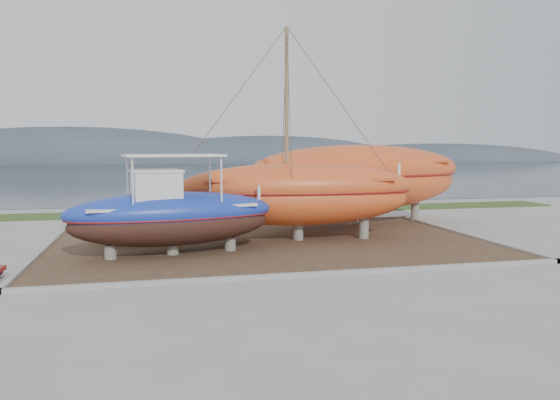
{
  "coord_description": "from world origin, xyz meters",
  "views": [
    {
      "loc": [
        -4.77,
        -18.41,
        4.12
      ],
      "look_at": [
        0.4,
        4.0,
        1.86
      ],
      "focal_mm": 35.0,
      "sensor_mm": 36.0,
      "label": 1
    }
  ],
  "objects": [
    {
      "name": "sea",
      "position": [
        0.0,
        70.0,
        0.0
      ],
      "size": [
        260.0,
        100.0,
        0.04
      ],
      "primitive_type": null,
      "color": "#17242F",
      "rests_on": "ground"
    },
    {
      "name": "orange_sailboat",
      "position": [
        1.29,
        4.32,
        4.6
      ],
      "size": [
        10.45,
        3.88,
        9.08
      ],
      "primitive_type": null,
      "rotation": [
        0.0,
        0.0,
        -0.09
      ],
      "color": "#CB4C1F",
      "rests_on": "dirt_patch"
    },
    {
      "name": "grass_strip",
      "position": [
        0.0,
        15.5,
        0.04
      ],
      "size": [
        44.0,
        3.0,
        0.08
      ],
      "primitive_type": "cube",
      "color": "#284219",
      "rests_on": "ground"
    },
    {
      "name": "dirt_patch",
      "position": [
        0.0,
        4.0,
        0.03
      ],
      "size": [
        18.0,
        12.0,
        0.06
      ],
      "primitive_type": "cube",
      "color": "#422D1E",
      "rests_on": "ground"
    },
    {
      "name": "curb_frame",
      "position": [
        0.0,
        4.0,
        0.07
      ],
      "size": [
        18.6,
        12.6,
        0.15
      ],
      "primitive_type": null,
      "color": "gray",
      "rests_on": "ground"
    },
    {
      "name": "ground",
      "position": [
        0.0,
        0.0,
        0.0
      ],
      "size": [
        140.0,
        140.0,
        0.0
      ],
      "primitive_type": "plane",
      "color": "gray",
      "rests_on": "ground"
    },
    {
      "name": "mountain_ridge",
      "position": [
        0.0,
        125.0,
        0.0
      ],
      "size": [
        200.0,
        36.0,
        20.0
      ],
      "primitive_type": null,
      "color": "#333D49",
      "rests_on": "ground"
    },
    {
      "name": "blue_caique",
      "position": [
        -4.16,
        2.26,
        1.94
      ],
      "size": [
        8.09,
        3.6,
        3.76
      ],
      "primitive_type": null,
      "rotation": [
        0.0,
        0.0,
        0.15
      ],
      "color": "#1B37AC",
      "rests_on": "dirt_patch"
    },
    {
      "name": "white_dinghy",
      "position": [
        -5.4,
        4.99,
        0.68
      ],
      "size": [
        4.24,
        1.96,
        1.23
      ],
      "primitive_type": null,
      "rotation": [
        0.0,
        0.0,
        0.11
      ],
      "color": "silver",
      "rests_on": "dirt_patch"
    },
    {
      "name": "orange_bare_hull",
      "position": [
        5.64,
        8.23,
        2.07
      ],
      "size": [
        12.76,
        5.88,
        4.03
      ],
      "primitive_type": null,
      "rotation": [
        0.0,
        0.0,
        0.18
      ],
      "color": "#CB4C1F",
      "rests_on": "dirt_patch"
    }
  ]
}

